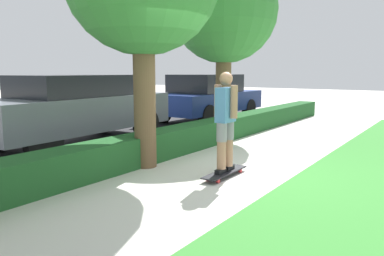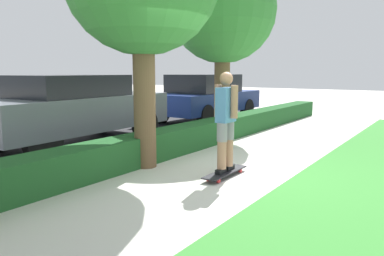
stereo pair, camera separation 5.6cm
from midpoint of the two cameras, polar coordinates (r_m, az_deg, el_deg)
ground_plane at (r=6.15m, az=4.75°, el=-6.86°), size 60.00×60.00×0.00m
street_asphalt at (r=8.95m, az=-19.27°, el=-2.39°), size 17.92×5.00×0.01m
hedge_row at (r=7.00m, az=-6.66°, el=-2.81°), size 17.92×0.60×0.52m
skateboard at (r=5.94m, az=4.78°, el=-6.75°), size 1.03×0.24×0.08m
skater_person at (r=5.77m, az=4.89°, el=1.29°), size 0.48×0.40×1.55m
tree_far at (r=10.04m, az=4.57°, el=17.36°), size 2.73×2.73×4.57m
parked_car_middle at (r=8.69m, az=-17.54°, el=2.93°), size 4.54×1.87×1.56m
parked_car_rear at (r=12.58m, az=1.98°, el=4.80°), size 4.42×1.91×1.54m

